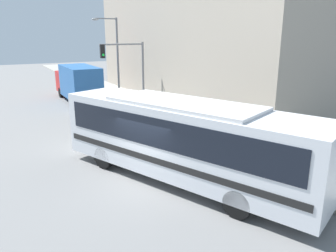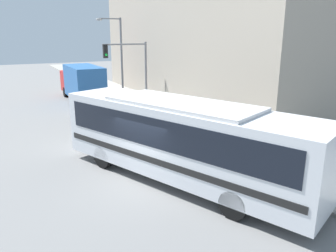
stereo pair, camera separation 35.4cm
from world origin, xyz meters
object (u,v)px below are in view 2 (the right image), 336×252
(parking_meter, at_px, (168,109))
(street_lamp, at_px, (118,52))
(delivery_truck, at_px, (82,82))
(pedestrian_mid_block, at_px, (192,110))
(fire_hydrant, at_px, (181,122))
(pedestrian_near_corner, at_px, (209,117))
(traffic_light_pole, at_px, (131,64))
(city_bus, at_px, (181,136))

(parking_meter, bearing_deg, street_lamp, 90.18)
(delivery_truck, height_order, pedestrian_mid_block, delivery_truck)
(street_lamp, bearing_deg, fire_hydrant, -89.85)
(pedestrian_near_corner, bearing_deg, traffic_light_pole, 109.39)
(fire_hydrant, distance_m, street_lamp, 11.53)
(pedestrian_near_corner, height_order, pedestrian_mid_block, pedestrian_mid_block)
(delivery_truck, bearing_deg, pedestrian_near_corner, -71.13)
(fire_hydrant, bearing_deg, pedestrian_mid_block, 29.31)
(street_lamp, distance_m, pedestrian_near_corner, 12.47)
(delivery_truck, distance_m, traffic_light_pole, 7.01)
(fire_hydrant, bearing_deg, pedestrian_near_corner, -38.38)
(city_bus, xyz_separation_m, fire_hydrant, (3.60, 6.23, -1.33))
(pedestrian_near_corner, xyz_separation_m, pedestrian_mid_block, (-0.17, 1.66, 0.11))
(city_bus, bearing_deg, pedestrian_mid_block, 33.34)
(city_bus, height_order, fire_hydrant, city_bus)
(street_lamp, bearing_deg, delivery_truck, 162.33)
(city_bus, xyz_separation_m, pedestrian_near_corner, (4.90, 5.21, -0.93))
(pedestrian_near_corner, bearing_deg, pedestrian_mid_block, 96.03)
(street_lamp, bearing_deg, parking_meter, -89.82)
(traffic_light_pole, relative_size, street_lamp, 0.73)
(delivery_truck, bearing_deg, fire_hydrant, -75.29)
(city_bus, xyz_separation_m, traffic_light_pole, (2.60, 11.75, 1.73))
(traffic_light_pole, relative_size, pedestrian_near_corner, 3.19)
(city_bus, relative_size, parking_meter, 8.81)
(fire_hydrant, height_order, pedestrian_near_corner, pedestrian_near_corner)
(city_bus, height_order, pedestrian_near_corner, city_bus)
(street_lamp, distance_m, pedestrian_mid_block, 10.83)
(city_bus, distance_m, delivery_truck, 18.15)
(city_bus, distance_m, pedestrian_near_corner, 7.21)
(fire_hydrant, xyz_separation_m, traffic_light_pole, (-1.01, 5.51, 3.06))
(traffic_light_pole, bearing_deg, parking_meter, -74.89)
(parking_meter, distance_m, pedestrian_near_corner, 3.10)
(traffic_light_pole, bearing_deg, city_bus, -102.46)
(delivery_truck, relative_size, pedestrian_mid_block, 4.43)
(pedestrian_mid_block, bearing_deg, pedestrian_near_corner, -83.97)
(parking_meter, height_order, street_lamp, street_lamp)
(street_lamp, bearing_deg, city_bus, -101.76)
(traffic_light_pole, xyz_separation_m, pedestrian_mid_block, (2.13, -4.88, -2.55))
(pedestrian_near_corner, bearing_deg, delivery_truck, 108.87)
(fire_hydrant, bearing_deg, parking_meter, 90.00)
(fire_hydrant, relative_size, pedestrian_mid_block, 0.45)
(fire_hydrant, height_order, traffic_light_pole, traffic_light_pole)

